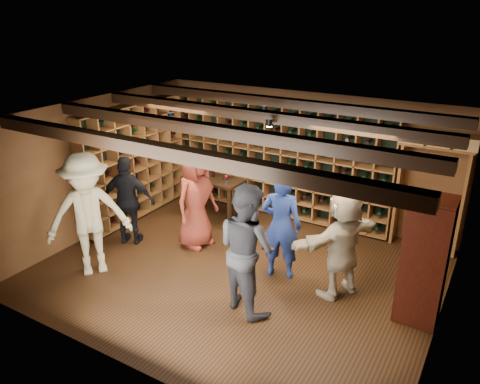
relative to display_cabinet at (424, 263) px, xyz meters
The scene contains 13 objects.
ground 2.85m from the display_cabinet, behind, with size 6.00×6.00×0.00m, color #321C0E.
room_shell 3.14m from the display_cabinet, behind, with size 6.00×6.00×6.00m.
wine_rack_back 3.89m from the display_cabinet, 146.67° to the left, with size 4.65×0.30×2.20m.
wine_rack_left 5.59m from the display_cabinet, behind, with size 0.30×2.65×2.20m.
crate_shelf 2.26m from the display_cabinet, 98.20° to the left, with size 1.20×0.32×2.07m.
display_cabinet is the anchor object (origin of this frame).
man_blue_shirt 2.09m from the display_cabinet, behind, with size 0.63×0.41×1.72m, color navy.
man_grey_suit 2.33m from the display_cabinet, 156.03° to the right, with size 0.90×0.70×1.86m, color #222227.
guest_red_floral 3.80m from the display_cabinet, behind, with size 0.86×0.56×1.76m, color maroon.
guest_woman_black 4.87m from the display_cabinet, behind, with size 0.94×0.39×1.61m, color black.
guest_khaki 4.89m from the display_cabinet, 163.76° to the right, with size 1.28×0.74×1.98m, color tan.
guest_beige 1.11m from the display_cabinet, behind, with size 1.57×0.50×1.69m, color tan.
tasting_table 4.30m from the display_cabinet, 163.45° to the left, with size 1.19×0.63×1.16m.
Camera 1 is at (3.35, -5.60, 3.99)m, focal length 35.00 mm.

